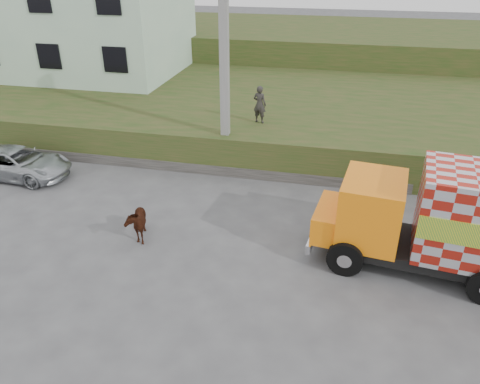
% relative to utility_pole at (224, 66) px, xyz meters
% --- Properties ---
extents(ground, '(120.00, 120.00, 0.00)m').
position_rel_utility_pole_xyz_m(ground, '(1.00, -4.60, -4.08)').
color(ground, '#474749').
rests_on(ground, ground).
extents(embankment, '(40.00, 12.00, 1.50)m').
position_rel_utility_pole_xyz_m(embankment, '(1.00, 5.40, -3.33)').
color(embankment, '#244316').
rests_on(embankment, ground).
extents(embankment_far, '(40.00, 12.00, 3.00)m').
position_rel_utility_pole_xyz_m(embankment_far, '(1.00, 17.40, -2.58)').
color(embankment_far, '#244316').
rests_on(embankment_far, ground).
extents(retaining_strip, '(16.00, 0.50, 0.40)m').
position_rel_utility_pole_xyz_m(retaining_strip, '(-1.00, -0.40, -3.88)').
color(retaining_strip, '#595651').
rests_on(retaining_strip, ground).
extents(building, '(10.00, 8.00, 6.00)m').
position_rel_utility_pole_xyz_m(building, '(-10.00, 8.40, 0.42)').
color(building, '#BAD9BA').
rests_on(building, embankment).
extents(utility_pole, '(1.20, 0.30, 8.00)m').
position_rel_utility_pole_xyz_m(utility_pole, '(0.00, 0.00, 0.00)').
color(utility_pole, gray).
rests_on(utility_pole, ground).
extents(cargo_truck, '(6.99, 3.07, 3.02)m').
position_rel_utility_pole_xyz_m(cargo_truck, '(7.59, -5.08, -2.52)').
color(cargo_truck, black).
rests_on(cargo_truck, ground).
extents(cow, '(1.06, 1.45, 1.11)m').
position_rel_utility_pole_xyz_m(cow, '(-1.44, -5.32, -3.52)').
color(cow, '#33170C').
rests_on(cow, ground).
extents(suv, '(4.11, 1.98, 1.13)m').
position_rel_utility_pole_xyz_m(suv, '(-7.60, -2.33, -3.51)').
color(suv, silver).
rests_on(suv, ground).
extents(pedestrian, '(0.63, 0.50, 1.51)m').
position_rel_utility_pole_xyz_m(pedestrian, '(1.02, 1.61, -1.82)').
color(pedestrian, '#312F2C').
rests_on(pedestrian, embankment).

